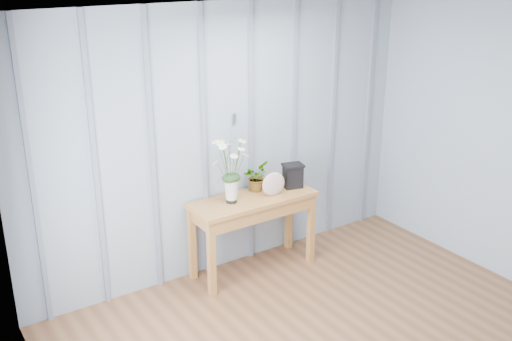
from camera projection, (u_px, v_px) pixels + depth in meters
room_shell at (324, 88)px, 4.19m from camera, size 4.00×4.50×2.50m
sideboard at (253, 209)px, 5.56m from camera, size 1.20×0.45×0.75m
daisy_vase at (231, 163)px, 5.28m from camera, size 0.43×0.33×0.61m
spider_plant at (256, 177)px, 5.64m from camera, size 0.32×0.32×0.27m
felt_disc_vessel at (273, 184)px, 5.52m from camera, size 0.24×0.10×0.23m
carved_box at (293, 175)px, 5.71m from camera, size 0.22×0.19×0.23m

